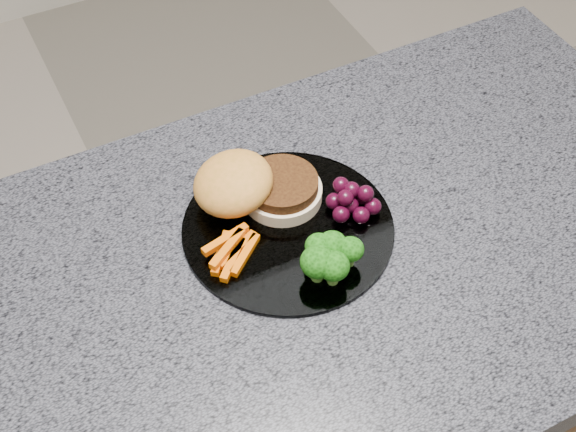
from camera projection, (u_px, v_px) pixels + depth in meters
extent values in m
cube|color=#4D4E58|center=(272.00, 286.00, 0.95)|extent=(1.20, 0.60, 0.04)
cylinder|color=white|center=(288.00, 228.00, 0.98)|extent=(0.26, 0.26, 0.01)
cylinder|color=beige|center=(282.00, 193.00, 1.00)|extent=(0.11, 0.11, 0.02)
cylinder|color=#40230C|center=(282.00, 184.00, 0.99)|extent=(0.10, 0.10, 0.02)
ellipsoid|color=#C17330|center=(233.00, 187.00, 0.98)|extent=(0.11, 0.11, 0.06)
cube|color=#DF5B03|center=(227.00, 248.00, 0.95)|extent=(0.06, 0.04, 0.01)
cube|color=#DF5B03|center=(237.00, 250.00, 0.95)|extent=(0.06, 0.04, 0.01)
cube|color=#DF5B03|center=(233.00, 260.00, 0.94)|extent=(0.05, 0.05, 0.01)
cube|color=#DF5B03|center=(225.00, 240.00, 0.95)|extent=(0.06, 0.02, 0.01)
cube|color=#DF5B03|center=(227.00, 249.00, 0.94)|extent=(0.06, 0.04, 0.01)
cube|color=#DF5B03|center=(245.00, 255.00, 0.94)|extent=(0.06, 0.05, 0.01)
cube|color=#DF5B03|center=(221.00, 253.00, 0.95)|extent=(0.05, 0.06, 0.01)
cylinder|color=#50832F|center=(317.00, 274.00, 0.92)|extent=(0.01, 0.01, 0.02)
ellipsoid|color=#0C3507|center=(318.00, 262.00, 0.91)|extent=(0.04, 0.04, 0.04)
cylinder|color=#50832F|center=(331.00, 256.00, 0.94)|extent=(0.01, 0.01, 0.02)
ellipsoid|color=#0C3507|center=(332.00, 245.00, 0.92)|extent=(0.04, 0.04, 0.03)
cylinder|color=#50832F|center=(333.00, 277.00, 0.92)|extent=(0.01, 0.01, 0.02)
ellipsoid|color=#0C3507|center=(334.00, 266.00, 0.90)|extent=(0.04, 0.04, 0.03)
cylinder|color=#50832F|center=(350.00, 259.00, 0.94)|extent=(0.01, 0.01, 0.02)
ellipsoid|color=#0C3507|center=(351.00, 249.00, 0.92)|extent=(0.03, 0.03, 0.03)
cylinder|color=#50832F|center=(319.00, 257.00, 0.94)|extent=(0.01, 0.01, 0.02)
ellipsoid|color=#0C3507|center=(319.00, 247.00, 0.92)|extent=(0.03, 0.03, 0.03)
sphere|color=black|center=(350.00, 205.00, 0.99)|extent=(0.02, 0.02, 0.02)
sphere|color=black|center=(362.00, 197.00, 1.00)|extent=(0.02, 0.02, 0.02)
sphere|color=black|center=(348.00, 190.00, 1.00)|extent=(0.02, 0.02, 0.02)
sphere|color=black|center=(334.00, 201.00, 0.99)|extent=(0.02, 0.02, 0.02)
sphere|color=black|center=(341.00, 215.00, 0.98)|extent=(0.02, 0.02, 0.02)
sphere|color=black|center=(361.00, 215.00, 0.98)|extent=(0.02, 0.02, 0.02)
sphere|color=black|center=(373.00, 206.00, 0.99)|extent=(0.02, 0.02, 0.02)
sphere|color=black|center=(352.00, 190.00, 0.98)|extent=(0.02, 0.02, 0.02)
sphere|color=black|center=(345.00, 198.00, 0.97)|extent=(0.02, 0.02, 0.02)
sphere|color=black|center=(366.00, 193.00, 0.98)|extent=(0.02, 0.02, 0.02)
sphere|color=black|center=(341.00, 185.00, 0.99)|extent=(0.02, 0.02, 0.02)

